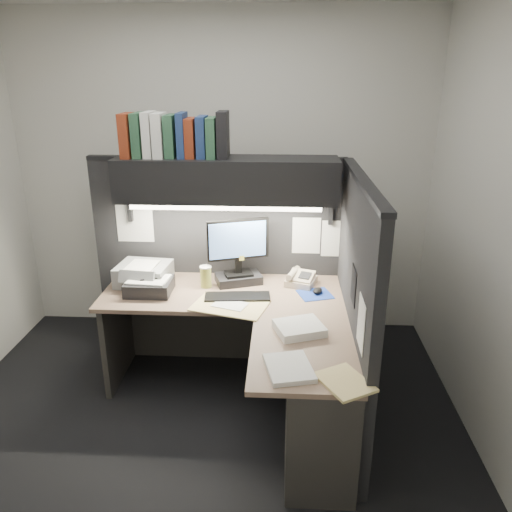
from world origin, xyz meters
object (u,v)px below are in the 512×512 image
at_px(coffee_cup, 206,277).
at_px(desk, 265,371).
at_px(telephone, 301,279).
at_px(printer, 144,274).
at_px(notebook_stack, 149,286).
at_px(keyboard, 237,297).
at_px(monitor, 238,258).
at_px(overhead_shelf, 227,179).

bearing_deg(coffee_cup, desk, -54.42).
xyz_separation_m(desk, telephone, (0.24, 0.71, 0.33)).
height_order(printer, notebook_stack, printer).
xyz_separation_m(keyboard, printer, (-0.71, 0.23, 0.06)).
xyz_separation_m(keyboard, telephone, (0.45, 0.27, 0.03)).
bearing_deg(printer, monitor, 9.67).
distance_m(desk, keyboard, 0.58).
bearing_deg(notebook_stack, coffee_cup, 17.61).
bearing_deg(monitor, coffee_cup, -178.16).
bearing_deg(monitor, printer, 164.94).
height_order(desk, telephone, telephone).
xyz_separation_m(overhead_shelf, monitor, (0.08, -0.03, -0.57)).
height_order(telephone, notebook_stack, notebook_stack).
height_order(coffee_cup, notebook_stack, coffee_cup).
bearing_deg(keyboard, monitor, 88.59).
xyz_separation_m(overhead_shelf, printer, (-0.62, -0.08, -0.70)).
height_order(overhead_shelf, printer, overhead_shelf).
bearing_deg(monitor, notebook_stack, 179.95).
bearing_deg(coffee_cup, keyboard, -37.42).
relative_size(desk, coffee_cup, 11.36).
xyz_separation_m(keyboard, coffee_cup, (-0.25, 0.19, 0.06)).
distance_m(overhead_shelf, printer, 0.94).
relative_size(overhead_shelf, telephone, 7.52).
relative_size(monitor, notebook_stack, 1.55).
bearing_deg(printer, keyboard, -11.87).
distance_m(monitor, printer, 0.71).
distance_m(telephone, coffee_cup, 0.70).
bearing_deg(coffee_cup, printer, 175.01).
xyz_separation_m(overhead_shelf, coffee_cup, (-0.15, -0.12, -0.70)).
bearing_deg(printer, notebook_stack, -57.69).
distance_m(overhead_shelf, keyboard, 0.82).
distance_m(desk, notebook_stack, 1.04).
bearing_deg(overhead_shelf, printer, -172.97).
xyz_separation_m(telephone, notebook_stack, (-1.08, -0.20, 0.01)).
relative_size(desk, printer, 4.62).
bearing_deg(notebook_stack, keyboard, -5.93).
relative_size(monitor, telephone, 2.38).
relative_size(desk, notebook_stack, 5.39).
distance_m(keyboard, coffee_cup, 0.32).
relative_size(telephone, printer, 0.56).
bearing_deg(keyboard, telephone, 26.09).
height_order(overhead_shelf, coffee_cup, overhead_shelf).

